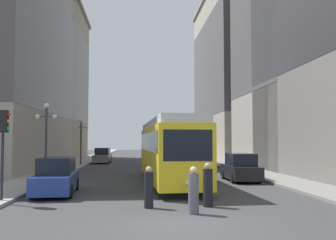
{
  "coord_description": "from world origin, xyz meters",
  "views": [
    {
      "loc": [
        -1.49,
        -11.71,
        2.63
      ],
      "look_at": [
        0.16,
        7.26,
        3.72
      ],
      "focal_mm": 39.56,
      "sensor_mm": 36.0,
      "label": 1
    }
  ],
  "objects_px": {
    "streetcar": "(168,149)",
    "parked_car_right_far": "(240,168)",
    "lamp_post_left_far": "(81,134)",
    "parked_car_left_near": "(56,177)",
    "lamp_post_left_near": "(46,128)",
    "parked_car_left_mid": "(103,156)",
    "traffic_light_near_left": "(3,131)",
    "transit_bus": "(193,148)",
    "pedestrian_crossing_near": "(149,189)",
    "pedestrian_crossing_far": "(208,186)",
    "pedestrian_on_sidewalk": "(194,192)"
  },
  "relations": [
    {
      "from": "traffic_light_near_left",
      "to": "lamp_post_left_far",
      "type": "bearing_deg",
      "value": 90.52
    },
    {
      "from": "streetcar",
      "to": "pedestrian_crossing_near",
      "type": "height_order",
      "value": "streetcar"
    },
    {
      "from": "transit_bus",
      "to": "lamp_post_left_far",
      "type": "distance_m",
      "value": 12.08
    },
    {
      "from": "parked_car_right_far",
      "to": "lamp_post_left_near",
      "type": "bearing_deg",
      "value": -1.69
    },
    {
      "from": "parked_car_left_near",
      "to": "lamp_post_left_far",
      "type": "bearing_deg",
      "value": 91.76
    },
    {
      "from": "transit_bus",
      "to": "pedestrian_crossing_far",
      "type": "bearing_deg",
      "value": -95.34
    },
    {
      "from": "traffic_light_near_left",
      "to": "lamp_post_left_near",
      "type": "relative_size",
      "value": 0.76
    },
    {
      "from": "parked_car_left_near",
      "to": "pedestrian_crossing_far",
      "type": "xyz_separation_m",
      "value": [
        6.83,
        -4.16,
        -0.03
      ]
    },
    {
      "from": "pedestrian_on_sidewalk",
      "to": "lamp_post_left_near",
      "type": "xyz_separation_m",
      "value": [
        -7.92,
        11.32,
        2.66
      ]
    },
    {
      "from": "parked_car_left_near",
      "to": "parked_car_right_far",
      "type": "height_order",
      "value": "same"
    },
    {
      "from": "streetcar",
      "to": "lamp_post_left_near",
      "type": "xyz_separation_m",
      "value": [
        -7.87,
        1.37,
        1.35
      ]
    },
    {
      "from": "parked_car_right_far",
      "to": "pedestrian_crossing_far",
      "type": "relative_size",
      "value": 2.52
    },
    {
      "from": "pedestrian_crossing_near",
      "to": "pedestrian_crossing_far",
      "type": "bearing_deg",
      "value": 155.13
    },
    {
      "from": "parked_car_left_mid",
      "to": "pedestrian_crossing_far",
      "type": "distance_m",
      "value": 30.66
    },
    {
      "from": "parked_car_right_far",
      "to": "lamp_post_left_near",
      "type": "relative_size",
      "value": 0.89
    },
    {
      "from": "pedestrian_on_sidewalk",
      "to": "traffic_light_near_left",
      "type": "xyz_separation_m",
      "value": [
        -7.7,
        2.89,
        2.28
      ]
    },
    {
      "from": "parked_car_left_mid",
      "to": "lamp_post_left_near",
      "type": "height_order",
      "value": "lamp_post_left_near"
    },
    {
      "from": "parked_car_left_near",
      "to": "lamp_post_left_far",
      "type": "xyz_separation_m",
      "value": [
        -1.9,
        21.2,
        2.54
      ]
    },
    {
      "from": "pedestrian_on_sidewalk",
      "to": "streetcar",
      "type": "bearing_deg",
      "value": 144.27
    },
    {
      "from": "parked_car_left_near",
      "to": "parked_car_right_far",
      "type": "relative_size",
      "value": 1.08
    },
    {
      "from": "traffic_light_near_left",
      "to": "transit_bus",
      "type": "bearing_deg",
      "value": 61.61
    },
    {
      "from": "parked_car_right_far",
      "to": "traffic_light_near_left",
      "type": "relative_size",
      "value": 1.17
    },
    {
      "from": "parked_car_left_mid",
      "to": "parked_car_right_far",
      "type": "distance_m",
      "value": 23.3
    },
    {
      "from": "streetcar",
      "to": "parked_car_left_mid",
      "type": "relative_size",
      "value": 3.13
    },
    {
      "from": "transit_bus",
      "to": "parked_car_right_far",
      "type": "distance_m",
      "value": 13.54
    },
    {
      "from": "lamp_post_left_far",
      "to": "parked_car_left_mid",
      "type": "bearing_deg",
      "value": 67.23
    },
    {
      "from": "parked_car_right_far",
      "to": "traffic_light_near_left",
      "type": "height_order",
      "value": "traffic_light_near_left"
    },
    {
      "from": "parked_car_left_mid",
      "to": "traffic_light_near_left",
      "type": "height_order",
      "value": "traffic_light_near_left"
    },
    {
      "from": "pedestrian_on_sidewalk",
      "to": "lamp_post_left_far",
      "type": "relative_size",
      "value": 0.35
    },
    {
      "from": "pedestrian_crossing_near",
      "to": "traffic_light_near_left",
      "type": "height_order",
      "value": "traffic_light_near_left"
    },
    {
      "from": "parked_car_right_far",
      "to": "lamp_post_left_far",
      "type": "height_order",
      "value": "lamp_post_left_far"
    },
    {
      "from": "streetcar",
      "to": "parked_car_right_far",
      "type": "xyz_separation_m",
      "value": [
        4.88,
        0.73,
        -1.26
      ]
    },
    {
      "from": "traffic_light_near_left",
      "to": "parked_car_right_far",
      "type": "bearing_deg",
      "value": 31.89
    },
    {
      "from": "streetcar",
      "to": "pedestrian_crossing_near",
      "type": "xyz_separation_m",
      "value": [
        -1.52,
        -8.63,
        -1.34
      ]
    },
    {
      "from": "parked_car_right_far",
      "to": "pedestrian_crossing_far",
      "type": "bearing_deg",
      "value": 67.77
    },
    {
      "from": "pedestrian_crossing_near",
      "to": "pedestrian_on_sidewalk",
      "type": "distance_m",
      "value": 2.06
    },
    {
      "from": "streetcar",
      "to": "pedestrian_crossing_far",
      "type": "relative_size",
      "value": 8.2
    },
    {
      "from": "streetcar",
      "to": "lamp_post_left_near",
      "type": "distance_m",
      "value": 8.1
    },
    {
      "from": "parked_car_left_mid",
      "to": "pedestrian_crossing_near",
      "type": "distance_m",
      "value": 30.31
    },
    {
      "from": "parked_car_left_near",
      "to": "lamp_post_left_near",
      "type": "distance_m",
      "value": 6.59
    },
    {
      "from": "streetcar",
      "to": "parked_car_left_near",
      "type": "xyz_separation_m",
      "value": [
        -5.97,
        -4.37,
        -1.26
      ]
    },
    {
      "from": "pedestrian_crossing_near",
      "to": "pedestrian_crossing_far",
      "type": "xyz_separation_m",
      "value": [
        2.38,
        0.09,
        0.06
      ]
    },
    {
      "from": "pedestrian_crossing_near",
      "to": "pedestrian_crossing_far",
      "type": "relative_size",
      "value": 0.93
    },
    {
      "from": "parked_car_left_mid",
      "to": "lamp_post_left_near",
      "type": "xyz_separation_m",
      "value": [
        -1.9,
        -19.98,
        2.61
      ]
    },
    {
      "from": "transit_bus",
      "to": "lamp_post_left_near",
      "type": "distance_m",
      "value": 17.42
    },
    {
      "from": "transit_bus",
      "to": "parked_car_right_far",
      "type": "xyz_separation_m",
      "value": [
        1.04,
        -13.46,
        -1.1
      ]
    },
    {
      "from": "streetcar",
      "to": "traffic_light_near_left",
      "type": "distance_m",
      "value": 10.45
    },
    {
      "from": "pedestrian_on_sidewalk",
      "to": "pedestrian_crossing_near",
      "type": "bearing_deg",
      "value": -166.19
    },
    {
      "from": "pedestrian_crossing_far",
      "to": "parked_car_left_near",
      "type": "bearing_deg",
      "value": 125.6
    },
    {
      "from": "parked_car_right_far",
      "to": "lamp_post_left_near",
      "type": "xyz_separation_m",
      "value": [
        -12.74,
        0.64,
        2.61
      ]
    }
  ]
}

